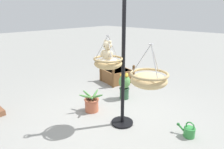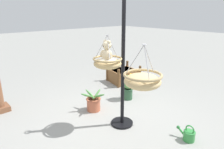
% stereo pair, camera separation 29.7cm
% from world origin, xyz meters
% --- Properties ---
extents(ground_plane, '(40.00, 40.00, 0.00)m').
position_xyz_m(ground_plane, '(0.00, 0.00, 0.00)').
color(ground_plane, gray).
extents(display_pole_central, '(0.44, 0.44, 2.51)m').
position_xyz_m(display_pole_central, '(-0.22, -0.00, 0.79)').
color(display_pole_central, black).
rests_on(display_pole_central, ground).
extents(hanging_basket_with_teddy, '(0.53, 0.53, 0.61)m').
position_xyz_m(hanging_basket_with_teddy, '(-0.07, 0.25, 1.30)').
color(hanging_basket_with_teddy, tan).
extents(teddy_bear, '(0.28, 0.25, 0.41)m').
position_xyz_m(teddy_bear, '(-0.07, 0.27, 1.47)').
color(teddy_bear, beige).
extents(hanging_basket_left_high, '(0.52, 0.52, 0.59)m').
position_xyz_m(hanging_basket_left_high, '(-1.15, 0.56, 1.31)').
color(hanging_basket_left_high, tan).
extents(wooden_planter_box, '(0.97, 1.01, 0.58)m').
position_xyz_m(wooden_planter_box, '(1.56, -1.80, 0.22)').
color(wooden_planter_box, brown).
rests_on(wooden_planter_box, ground).
extents(potted_plant_fern_front, '(0.30, 0.30, 0.69)m').
position_xyz_m(potted_plant_fern_front, '(0.53, -0.96, 0.36)').
color(potted_plant_fern_front, '#2D5638').
rests_on(potted_plant_fern_front, ground).
extents(potted_plant_flowering_red, '(0.55, 0.52, 0.47)m').
position_xyz_m(potted_plant_flowering_red, '(0.63, 0.07, 0.19)').
color(potted_plant_flowering_red, '#BC6042').
rests_on(potted_plant_flowering_red, ground).
extents(watering_can, '(0.35, 0.20, 0.30)m').
position_xyz_m(watering_can, '(-1.39, -0.49, 0.10)').
color(watering_can, '#338C3F').
rests_on(watering_can, ground).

